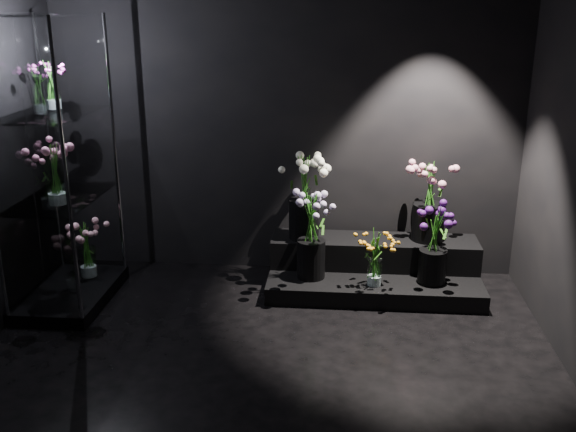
# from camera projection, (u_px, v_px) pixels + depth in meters

# --- Properties ---
(floor) EXTENTS (4.00, 4.00, 0.00)m
(floor) POSITION_uv_depth(u_px,v_px,m) (257.00, 391.00, 4.00)
(floor) COLOR black
(floor) RESTS_ON ground
(wall_back) EXTENTS (4.00, 0.00, 4.00)m
(wall_back) POSITION_uv_depth(u_px,v_px,m) (286.00, 115.00, 5.45)
(wall_back) COLOR black
(wall_back) RESTS_ON floor
(wall_front) EXTENTS (4.00, 0.00, 4.00)m
(wall_front) POSITION_uv_depth(u_px,v_px,m) (147.00, 365.00, 1.67)
(wall_front) COLOR black
(wall_front) RESTS_ON floor
(display_riser) EXTENTS (1.76, 0.78, 0.39)m
(display_riser) POSITION_uv_depth(u_px,v_px,m) (374.00, 268.00, 5.45)
(display_riser) COLOR black
(display_riser) RESTS_ON floor
(display_case) EXTENTS (0.61, 1.01, 2.23)m
(display_case) POSITION_uv_depth(u_px,v_px,m) (57.00, 167.00, 4.88)
(display_case) COLOR black
(display_case) RESTS_ON floor
(bouquet_orange_bells) EXTENTS (0.31, 0.31, 0.47)m
(bouquet_orange_bells) POSITION_uv_depth(u_px,v_px,m) (375.00, 257.00, 5.08)
(bouquet_orange_bells) COLOR white
(bouquet_orange_bells) RESTS_ON display_riser
(bouquet_lilac) EXTENTS (0.42, 0.42, 0.71)m
(bouquet_lilac) POSITION_uv_depth(u_px,v_px,m) (311.00, 230.00, 5.18)
(bouquet_lilac) COLOR black
(bouquet_lilac) RESTS_ON display_riser
(bouquet_purple) EXTENTS (0.39, 0.39, 0.65)m
(bouquet_purple) POSITION_uv_depth(u_px,v_px,m) (434.00, 240.00, 5.09)
(bouquet_purple) COLOR black
(bouquet_purple) RESTS_ON display_riser
(bouquet_cream_roses) EXTENTS (0.49, 0.49, 0.72)m
(bouquet_cream_roses) POSITION_uv_depth(u_px,v_px,m) (304.00, 191.00, 5.37)
(bouquet_cream_roses) COLOR black
(bouquet_cream_roses) RESTS_ON display_riser
(bouquet_pink_roses) EXTENTS (0.40, 0.40, 0.67)m
(bouquet_pink_roses) POSITION_uv_depth(u_px,v_px,m) (430.00, 199.00, 5.34)
(bouquet_pink_roses) COLOR black
(bouquet_pink_roses) RESTS_ON display_riser
(bouquet_case_pink) EXTENTS (0.41, 0.41, 0.45)m
(bouquet_case_pink) POSITION_uv_depth(u_px,v_px,m) (55.00, 173.00, 4.73)
(bouquet_case_pink) COLOR white
(bouquet_case_pink) RESTS_ON display_case
(bouquet_case_magenta) EXTENTS (0.30, 0.30, 0.37)m
(bouquet_case_magenta) POSITION_uv_depth(u_px,v_px,m) (52.00, 84.00, 4.86)
(bouquet_case_magenta) COLOR white
(bouquet_case_magenta) RESTS_ON display_case
(bouquet_case_base_pink) EXTENTS (0.40, 0.40, 0.48)m
(bouquet_case_base_pink) POSITION_uv_depth(u_px,v_px,m) (86.00, 248.00, 5.36)
(bouquet_case_base_pink) COLOR white
(bouquet_case_base_pink) RESTS_ON display_case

